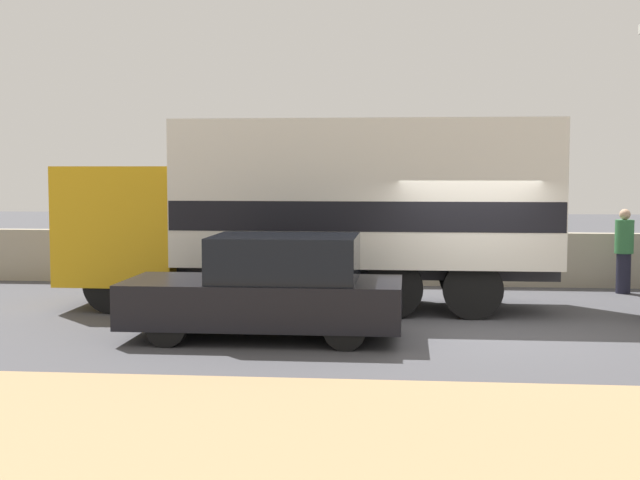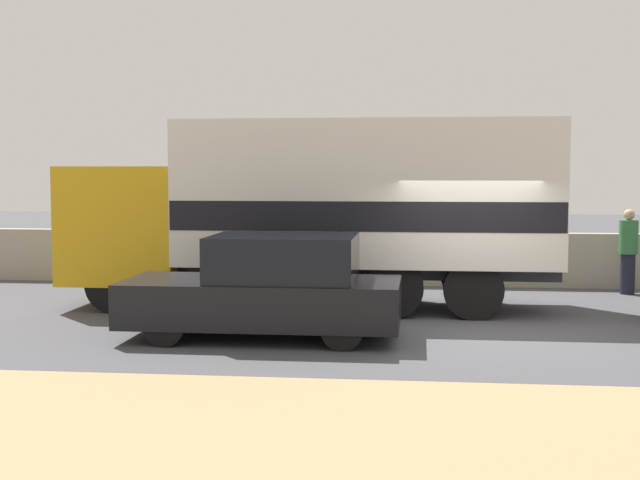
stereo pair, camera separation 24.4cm
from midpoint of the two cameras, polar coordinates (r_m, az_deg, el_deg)
ground_plane at (r=14.97m, az=9.30°, el=-5.89°), size 80.00×80.00×0.00m
dirt_shoulder_foreground at (r=9.08m, az=11.78°, el=-12.70°), size 60.00×4.93×0.04m
stone_wall_backdrop at (r=20.89m, az=8.27°, el=-1.20°), size 60.00×0.35×1.24m
box_truck at (r=17.23m, az=-0.03°, el=2.25°), size 9.43×2.60×3.61m
car_hatchback at (r=14.21m, az=-3.69°, el=-3.12°), size 4.39×1.89×1.65m
pedestrian at (r=20.39m, az=18.56°, el=-0.59°), size 0.40×0.40×1.84m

